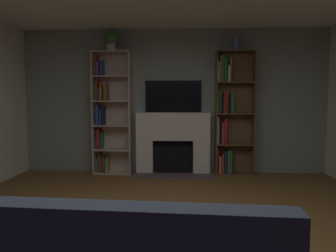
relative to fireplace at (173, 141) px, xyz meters
The scene contains 8 objects.
wall_back_accent 0.75m from the fireplace, 90.00° to the left, with size 5.82×0.06×2.70m, color gray.
fireplace is the anchor object (origin of this frame).
tv 0.84m from the fireplace, 90.00° to the left, with size 1.04×0.06×0.59m, color black.
bookshelf_left 1.32m from the fireplace, behind, with size 0.70×0.33×2.26m.
bookshelf_right 1.15m from the fireplace, ahead, with size 0.70×0.29×2.26m.
potted_plant 2.17m from the fireplace, behind, with size 0.25×0.25×0.36m.
vase_with_flowers 2.10m from the fireplace, ahead, with size 0.11×0.11×0.40m.
coffee_table 3.81m from the fireplace, 92.18° to the right, with size 0.70×0.42×0.38m.
Camera 1 is at (0.21, -2.83, 1.41)m, focal length 34.53 mm.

